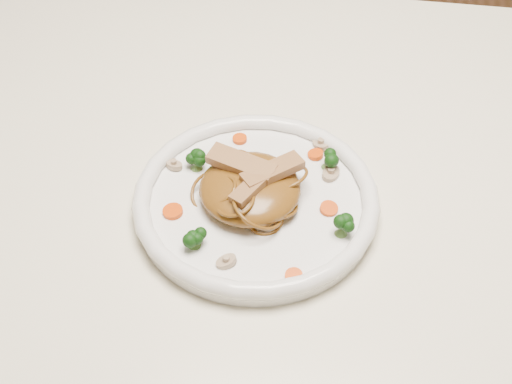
# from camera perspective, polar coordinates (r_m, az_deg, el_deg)

# --- Properties ---
(table) EXTENTS (1.20, 0.80, 0.75)m
(table) POSITION_cam_1_polar(r_m,az_deg,el_deg) (0.97, 4.67, -2.85)
(table) COLOR beige
(table) RESTS_ON ground
(plate) EXTENTS (0.36, 0.36, 0.02)m
(plate) POSITION_cam_1_polar(r_m,az_deg,el_deg) (0.85, -0.00, -1.02)
(plate) COLOR white
(plate) RESTS_ON table
(noodle_mound) EXTENTS (0.12, 0.12, 0.04)m
(noodle_mound) POSITION_cam_1_polar(r_m,az_deg,el_deg) (0.84, -0.45, 0.27)
(noodle_mound) COLOR brown
(noodle_mound) RESTS_ON plate
(chicken_a) EXTENTS (0.07, 0.06, 0.01)m
(chicken_a) POSITION_cam_1_polar(r_m,az_deg,el_deg) (0.83, 1.25, 1.59)
(chicken_a) COLOR #A5774E
(chicken_a) RESTS_ON noodle_mound
(chicken_b) EXTENTS (0.08, 0.05, 0.01)m
(chicken_b) POSITION_cam_1_polar(r_m,az_deg,el_deg) (0.84, -1.09, 2.14)
(chicken_b) COLOR #A5774E
(chicken_b) RESTS_ON noodle_mound
(chicken_c) EXTENTS (0.05, 0.06, 0.01)m
(chicken_c) POSITION_cam_1_polar(r_m,az_deg,el_deg) (0.81, -0.27, 0.48)
(chicken_c) COLOR #A5774E
(chicken_c) RESTS_ON noodle_mound
(broccoli_0) EXTENTS (0.03, 0.03, 0.03)m
(broccoli_0) POSITION_cam_1_polar(r_m,az_deg,el_deg) (0.88, 5.44, 2.49)
(broccoli_0) COLOR #0D390C
(broccoli_0) RESTS_ON plate
(broccoli_1) EXTENTS (0.03, 0.03, 0.03)m
(broccoli_1) POSITION_cam_1_polar(r_m,az_deg,el_deg) (0.88, -4.54, 2.45)
(broccoli_1) COLOR #0D390C
(broccoli_1) RESTS_ON plate
(broccoli_2) EXTENTS (0.03, 0.03, 0.03)m
(broccoli_2) POSITION_cam_1_polar(r_m,az_deg,el_deg) (0.80, -4.71, -3.41)
(broccoli_2) COLOR #0D390C
(broccoli_2) RESTS_ON plate
(broccoli_3) EXTENTS (0.03, 0.03, 0.03)m
(broccoli_3) POSITION_cam_1_polar(r_m,az_deg,el_deg) (0.81, 6.49, -2.48)
(broccoli_3) COLOR #0D390C
(broccoli_3) RESTS_ON plate
(carrot_0) EXTENTS (0.02, 0.02, 0.00)m
(carrot_0) POSITION_cam_1_polar(r_m,az_deg,el_deg) (0.90, 4.51, 2.83)
(carrot_0) COLOR #EF3C08
(carrot_0) RESTS_ON plate
(carrot_1) EXTENTS (0.03, 0.03, 0.00)m
(carrot_1) POSITION_cam_1_polar(r_m,az_deg,el_deg) (0.84, -6.29, -1.46)
(carrot_1) COLOR #EF3C08
(carrot_1) RESTS_ON plate
(carrot_2) EXTENTS (0.03, 0.03, 0.00)m
(carrot_2) POSITION_cam_1_polar(r_m,az_deg,el_deg) (0.84, 5.51, -1.26)
(carrot_2) COLOR #EF3C08
(carrot_2) RESTS_ON plate
(carrot_3) EXTENTS (0.02, 0.02, 0.00)m
(carrot_3) POSITION_cam_1_polar(r_m,az_deg,el_deg) (0.92, -1.23, 4.02)
(carrot_3) COLOR #EF3C08
(carrot_3) RESTS_ON plate
(carrot_4) EXTENTS (0.02, 0.02, 0.00)m
(carrot_4) POSITION_cam_1_polar(r_m,az_deg,el_deg) (0.78, 2.87, -6.33)
(carrot_4) COLOR #EF3C08
(carrot_4) RESTS_ON plate
(mushroom_0) EXTENTS (0.03, 0.03, 0.01)m
(mushroom_0) POSITION_cam_1_polar(r_m,az_deg,el_deg) (0.79, -2.25, -5.27)
(mushroom_0) COLOR tan
(mushroom_0) RESTS_ON plate
(mushroom_1) EXTENTS (0.03, 0.03, 0.01)m
(mushroom_1) POSITION_cam_1_polar(r_m,az_deg,el_deg) (0.88, 5.65, 1.40)
(mushroom_1) COLOR tan
(mushroom_1) RESTS_ON plate
(mushroom_2) EXTENTS (0.03, 0.03, 0.01)m
(mushroom_2) POSITION_cam_1_polar(r_m,az_deg,el_deg) (0.89, -6.19, 2.02)
(mushroom_2) COLOR tan
(mushroom_2) RESTS_ON plate
(mushroom_3) EXTENTS (0.03, 0.03, 0.01)m
(mushroom_3) POSITION_cam_1_polar(r_m,az_deg,el_deg) (0.91, 4.90, 3.61)
(mushroom_3) COLOR tan
(mushroom_3) RESTS_ON plate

